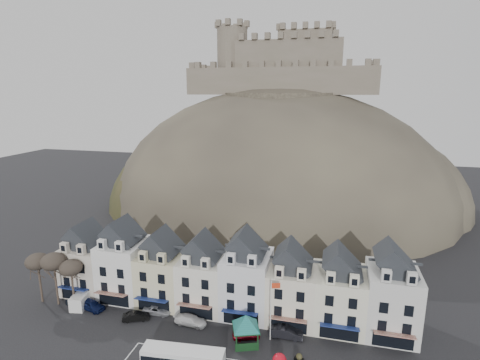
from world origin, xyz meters
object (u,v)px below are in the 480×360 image
car_silver (158,310)px  white_van (83,298)px  bus_shelter (246,322)px  car_maroon (246,334)px  bus (183,358)px  car_black (136,316)px  car_charcoal (286,332)px  car_white (190,320)px  car_navy (91,305)px  flagpole (272,307)px

car_silver → white_van: bearing=90.7°
bus_shelter → car_maroon: 2.97m
white_van → car_silver: size_ratio=1.17×
bus → car_silver: bearing=124.7°
bus → car_silver: size_ratio=2.36×
bus → car_maroon: bus is taller
white_van → car_black: size_ratio=1.31×
car_charcoal → car_white: bearing=90.9°
white_van → car_silver: white_van is taller
car_navy → car_silver: car_navy is taller
car_black → bus_shelter: bearing=-116.6°
car_silver → bus_shelter: bearing=-106.7°
car_black → car_charcoal: (21.88, 1.46, 0.14)m
car_maroon → car_silver: bearing=59.7°
car_charcoal → car_maroon: bearing=105.7°
flagpole → car_navy: flagpole is taller
bus → car_silver: bus is taller
car_silver → bus: bearing=-142.9°
flagpole → car_silver: size_ratio=2.02×
white_van → car_navy: 2.29m
car_navy → car_white: (16.24, 0.14, -0.10)m
car_black → car_silver: bearing=-65.8°
car_silver → car_maroon: car_maroon is taller
bus_shelter → car_black: bus_shelter is taller
bus_shelter → flagpole: size_ratio=0.74×
bus_shelter → car_silver: bus_shelter is taller
bus_shelter → car_navy: bearing=155.1°
flagpole → car_white: (-11.84, 0.58, -4.28)m
flagpole → car_charcoal: bearing=28.4°
car_white → white_van: bearing=92.4°
bus_shelter → bus: bearing=-154.2°
car_navy → car_white: bearing=-76.6°
bus_shelter → car_black: (-16.88, 1.27, -2.72)m
flagpole → bus: bearing=-138.9°
bus → car_navy: (-18.75, 8.57, -0.78)m
car_charcoal → car_navy: bearing=90.1°
bus → flagpole: flagpole is taller
white_van → bus: bearing=-33.9°
car_navy → car_charcoal: size_ratio=0.98×
bus → car_charcoal: bus is taller
bus_shelter → flagpole: 3.89m
white_van → car_maroon: 26.96m
flagpole → car_maroon: 5.47m
car_navy → car_black: car_navy is taller
white_van → car_navy: size_ratio=1.10×
flagpole → car_navy: (-28.08, 0.44, -4.19)m
white_van → car_silver: 12.53m
car_navy → car_maroon: (24.78, -0.97, -0.14)m
car_black → car_silver: size_ratio=0.89×
bus_shelter → car_maroon: bearing=79.6°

